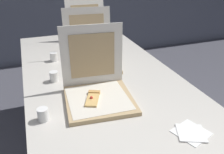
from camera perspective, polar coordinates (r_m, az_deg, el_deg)
table at (r=1.57m, az=-2.57°, el=-1.20°), size 0.97×2.02×0.73m
pizza_box_front at (r=1.29m, az=-3.52°, el=-3.01°), size 0.39×0.39×0.37m
pizza_box_middle at (r=1.71m, az=-5.04°, el=4.81°), size 0.40×0.44×0.37m
pizza_box_back at (r=2.10m, az=-5.17°, el=9.01°), size 0.38×0.48×0.36m
cup_white_far at (r=1.82m, az=-13.81°, el=4.71°), size 0.05×0.05×0.06m
cup_white_near_left at (r=1.18m, az=-16.21°, el=-8.63°), size 0.05×0.05×0.06m
cup_white_mid at (r=1.51m, az=-13.74°, el=0.12°), size 0.05×0.05×0.06m
napkin_pile at (r=1.13m, az=18.45°, el=-12.53°), size 0.17×0.17×0.01m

